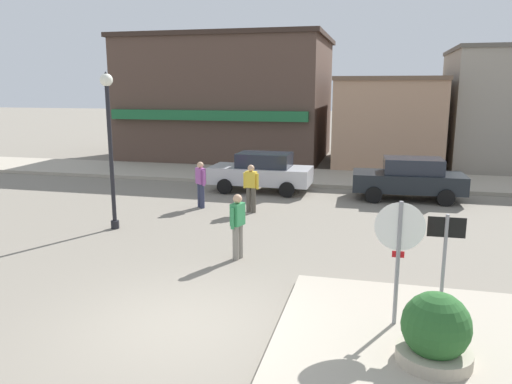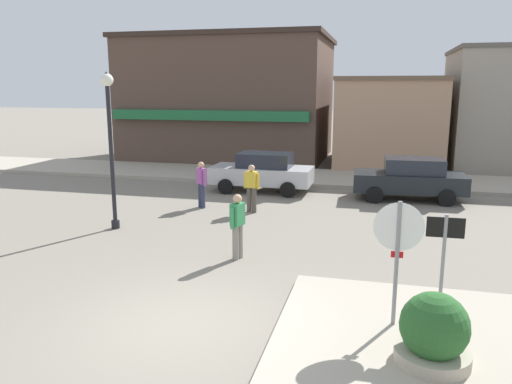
{
  "view_description": "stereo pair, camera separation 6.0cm",
  "coord_description": "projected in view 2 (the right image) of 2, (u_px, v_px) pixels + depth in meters",
  "views": [
    {
      "loc": [
        3.23,
        -7.54,
        4.12
      ],
      "look_at": [
        0.28,
        4.5,
        1.5
      ],
      "focal_mm": 35.0,
      "sensor_mm": 36.0,
      "label": 1
    },
    {
      "loc": [
        3.29,
        -7.53,
        4.12
      ],
      "look_at": [
        0.28,
        4.5,
        1.5
      ],
      "focal_mm": 35.0,
      "sensor_mm": 36.0,
      "label": 2
    }
  ],
  "objects": [
    {
      "name": "ground_plane",
      "position": [
        179.0,
        326.0,
        8.78
      ],
      "size": [
        160.0,
        160.0,
        0.0
      ],
      "primitive_type": "plane",
      "color": "gray"
    },
    {
      "name": "sidewalk_corner",
      "position": [
        478.0,
        354.0,
        7.71
      ],
      "size": [
        6.4,
        4.8,
        0.15
      ],
      "primitive_type": "cube",
      "color": "#A89E8C",
      "rests_on": "ground"
    },
    {
      "name": "kerb_far",
      "position": [
        305.0,
        177.0,
        22.81
      ],
      "size": [
        80.0,
        4.0,
        0.15
      ],
      "primitive_type": "cube",
      "color": "#A89E8C",
      "rests_on": "ground"
    },
    {
      "name": "stop_sign",
      "position": [
        397.0,
        247.0,
        8.25
      ],
      "size": [
        0.82,
        0.07,
        2.3
      ],
      "color": "gray",
      "rests_on": "ground"
    },
    {
      "name": "one_way_sign",
      "position": [
        443.0,
        260.0,
        8.21
      ],
      "size": [
        0.6,
        0.06,
        2.1
      ],
      "color": "gray",
      "rests_on": "ground"
    },
    {
      "name": "planter",
      "position": [
        434.0,
        336.0,
        7.26
      ],
      "size": [
        1.1,
        1.1,
        1.23
      ],
      "color": "#ADA38E",
      "rests_on": "ground"
    },
    {
      "name": "lamp_post",
      "position": [
        110.0,
        128.0,
        14.21
      ],
      "size": [
        0.36,
        0.36,
        4.54
      ],
      "color": "black",
      "rests_on": "ground"
    },
    {
      "name": "parked_car_nearest",
      "position": [
        263.0,
        171.0,
        19.88
      ],
      "size": [
        4.03,
        1.93,
        1.56
      ],
      "color": "#B7B7BC",
      "rests_on": "ground"
    },
    {
      "name": "parked_car_second",
      "position": [
        410.0,
        178.0,
        18.41
      ],
      "size": [
        4.06,
        2.0,
        1.56
      ],
      "color": "black",
      "rests_on": "ground"
    },
    {
      "name": "pedestrian_crossing_near",
      "position": [
        201.0,
        183.0,
        17.19
      ],
      "size": [
        0.46,
        0.44,
        1.61
      ],
      "color": "#2D334C",
      "rests_on": "ground"
    },
    {
      "name": "pedestrian_crossing_far",
      "position": [
        252.0,
        187.0,
        16.53
      ],
      "size": [
        0.56,
        0.28,
        1.61
      ],
      "color": "#4C473D",
      "rests_on": "ground"
    },
    {
      "name": "pedestrian_kerb_side",
      "position": [
        238.0,
        224.0,
        12.04
      ],
      "size": [
        0.31,
        0.55,
        1.61
      ],
      "color": "gray",
      "rests_on": "ground"
    },
    {
      "name": "building_corner_shop",
      "position": [
        231.0,
        98.0,
        29.16
      ],
      "size": [
        11.31,
        8.69,
        6.89
      ],
      "color": "brown",
      "rests_on": "ground"
    },
    {
      "name": "building_storefront_left_near",
      "position": [
        389.0,
        121.0,
        27.0
      ],
      "size": [
        5.37,
        8.06,
        4.61
      ],
      "color": "tan",
      "rests_on": "ground"
    }
  ]
}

